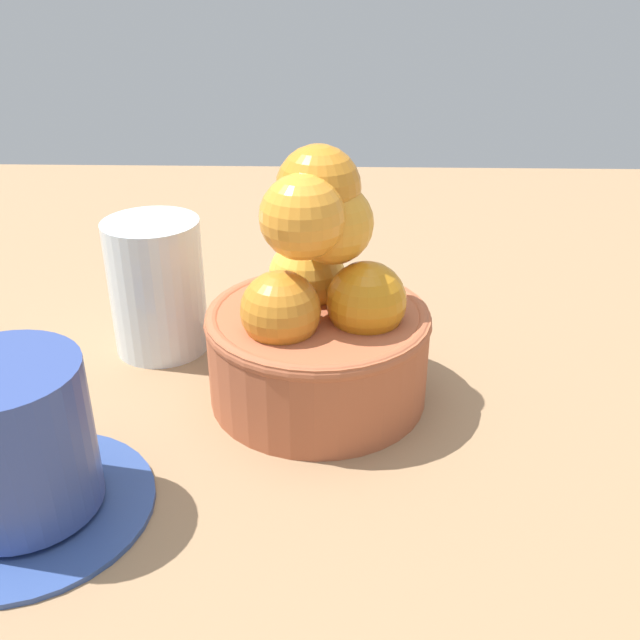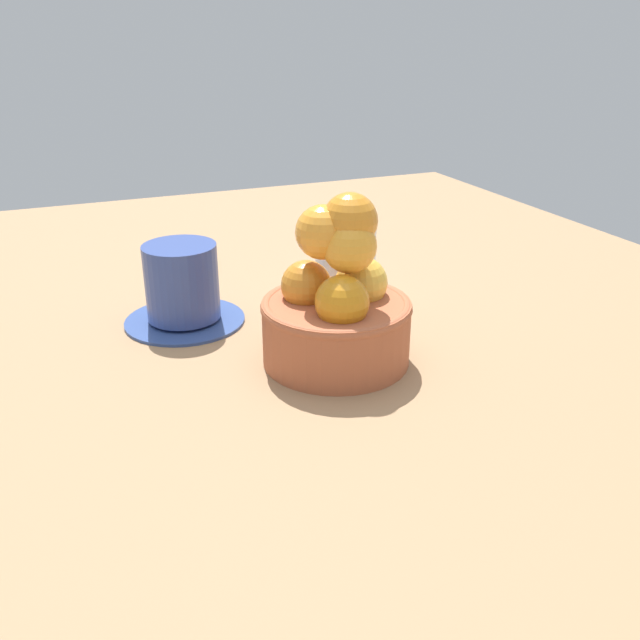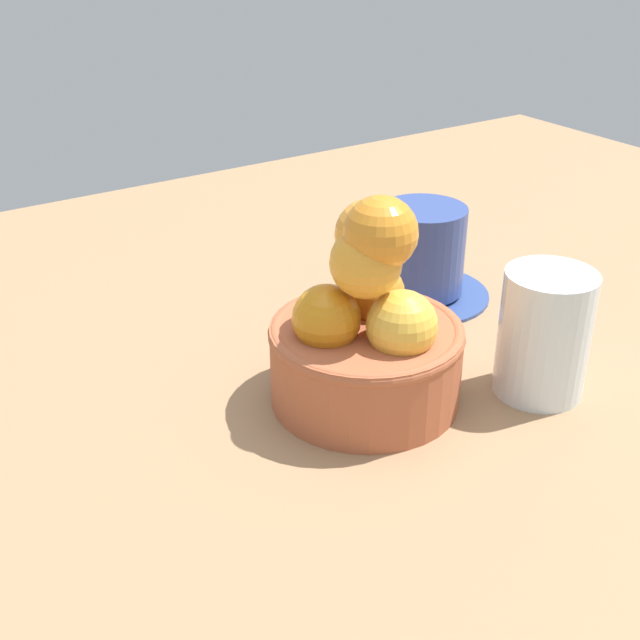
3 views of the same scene
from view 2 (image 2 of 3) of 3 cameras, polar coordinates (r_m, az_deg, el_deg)
ground_plane at (r=62.99cm, az=1.30°, el=-5.39°), size 137.70×104.67×5.00cm
terracotta_bowl at (r=59.60cm, az=1.44°, el=1.21°), size 13.26×13.26×15.16cm
coffee_cup at (r=69.56cm, az=-11.37°, el=2.59°), size 12.06×12.06×8.11cm
water_glass at (r=71.38cm, az=2.11°, el=4.39°), size 6.28×6.28×9.08cm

